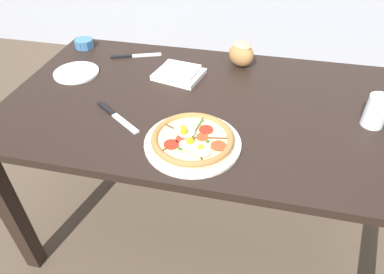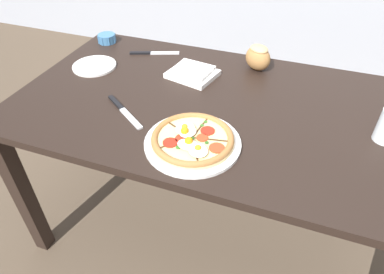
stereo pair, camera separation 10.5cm
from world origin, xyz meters
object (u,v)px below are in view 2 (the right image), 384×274
object	(u,v)px
knife_spare	(124,111)
napkin_folded	(193,73)
knife_main	(154,53)
dining_table	(215,122)
bread_piece_near	(258,57)
side_saucer	(94,66)
ramekin_bowl	(107,38)
pizza	(192,140)

from	to	relation	value
knife_spare	napkin_folded	bearing A→B (deg)	101.19
napkin_folded	knife_spare	bearing A→B (deg)	-113.73
napkin_folded	knife_main	bearing A→B (deg)	150.66
dining_table	napkin_folded	xyz separation A→B (m)	(-0.15, 0.16, 0.11)
bread_piece_near	knife_main	bearing A→B (deg)	-177.71
bread_piece_near	side_saucer	xyz separation A→B (m)	(-0.66, -0.22, -0.05)
knife_main	side_saucer	world-z (taller)	same
ramekin_bowl	knife_main	bearing A→B (deg)	-7.78
knife_spare	side_saucer	bearing A→B (deg)	172.94
pizza	knife_main	size ratio (longest dim) A/B	1.40
napkin_folded	knife_main	size ratio (longest dim) A/B	0.98
knife_main	dining_table	bearing A→B (deg)	-57.79
bread_piece_near	side_saucer	bearing A→B (deg)	-161.43
knife_main	bread_piece_near	bearing A→B (deg)	-18.39
pizza	bread_piece_near	world-z (taller)	bread_piece_near
dining_table	side_saucer	world-z (taller)	side_saucer
ramekin_bowl	bread_piece_near	size ratio (longest dim) A/B	0.60
ramekin_bowl	napkin_folded	bearing A→B (deg)	-18.64
napkin_folded	bread_piece_near	size ratio (longest dim) A/B	1.46
napkin_folded	bread_piece_near	distance (m)	0.28
pizza	ramekin_bowl	xyz separation A→B (m)	(-0.65, 0.57, 0.00)
dining_table	ramekin_bowl	distance (m)	0.73
pizza	napkin_folded	bearing A→B (deg)	109.61
bread_piece_near	knife_spare	size ratio (longest dim) A/B	0.71
pizza	knife_spare	size ratio (longest dim) A/B	1.49
napkin_folded	side_saucer	xyz separation A→B (m)	(-0.42, -0.07, -0.01)
dining_table	pizza	world-z (taller)	pizza
dining_table	knife_main	xyz separation A→B (m)	(-0.38, 0.29, 0.09)
pizza	knife_spare	world-z (taller)	pizza
pizza	bread_piece_near	bearing A→B (deg)	80.79
dining_table	napkin_folded	world-z (taller)	napkin_folded
pizza	ramekin_bowl	size ratio (longest dim) A/B	3.46
napkin_folded	knife_spare	world-z (taller)	napkin_folded
knife_spare	side_saucer	xyz separation A→B (m)	(-0.28, 0.25, 0.00)
knife_spare	ramekin_bowl	bearing A→B (deg)	161.12
napkin_folded	knife_spare	xyz separation A→B (m)	(-0.14, -0.32, -0.01)
knife_main	knife_spare	world-z (taller)	same
bread_piece_near	knife_spare	xyz separation A→B (m)	(-0.38, -0.47, -0.05)
pizza	knife_spare	distance (m)	0.30
dining_table	knife_main	distance (m)	0.49
bread_piece_near	knife_main	size ratio (longest dim) A/B	0.67
pizza	knife_main	xyz separation A→B (m)	(-0.38, 0.54, -0.01)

